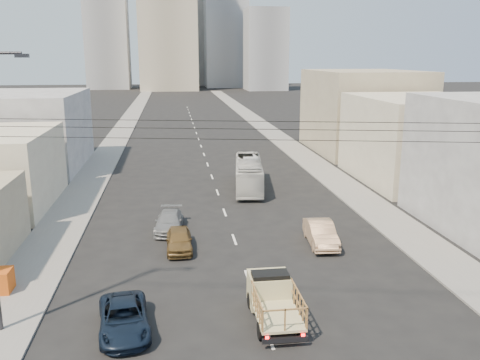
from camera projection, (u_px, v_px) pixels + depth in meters
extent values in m
cube|color=slate|center=(124.00, 127.00, 85.62)|extent=(3.50, 180.00, 0.12)
cube|color=slate|center=(261.00, 125.00, 88.69)|extent=(3.50, 180.00, 0.12)
cube|color=silver|center=(269.00, 337.00, 21.70)|extent=(0.15, 2.00, 0.01)
cube|color=silver|center=(248.00, 278.00, 27.48)|extent=(0.15, 2.00, 0.01)
cube|color=silver|center=(234.00, 239.00, 33.26)|extent=(0.15, 2.00, 0.01)
cube|color=silver|center=(225.00, 212.00, 39.03)|extent=(0.15, 2.00, 0.01)
cube|color=silver|center=(217.00, 192.00, 44.81)|extent=(0.15, 2.00, 0.01)
cube|color=silver|center=(212.00, 177.00, 50.59)|extent=(0.15, 2.00, 0.01)
cube|color=silver|center=(208.00, 164.00, 56.36)|extent=(0.15, 2.00, 0.01)
cube|color=silver|center=(204.00, 154.00, 62.14)|extent=(0.15, 2.00, 0.01)
cube|color=silver|center=(201.00, 146.00, 67.91)|extent=(0.15, 2.00, 0.01)
cube|color=silver|center=(199.00, 139.00, 73.69)|extent=(0.15, 2.00, 0.01)
cube|color=silver|center=(196.00, 133.00, 79.47)|extent=(0.15, 2.00, 0.01)
cube|color=silver|center=(195.00, 128.00, 85.24)|extent=(0.15, 2.00, 0.01)
cube|color=silver|center=(193.00, 123.00, 91.02)|extent=(0.15, 2.00, 0.01)
cube|color=silver|center=(192.00, 119.00, 96.80)|extent=(0.15, 2.00, 0.01)
cube|color=silver|center=(190.00, 116.00, 102.57)|extent=(0.15, 2.00, 0.01)
cube|color=silver|center=(189.00, 113.00, 108.35)|extent=(0.15, 2.00, 0.01)
cube|color=silver|center=(188.00, 110.00, 114.12)|extent=(0.15, 2.00, 0.01)
cube|color=silver|center=(187.00, 107.00, 119.90)|extent=(0.15, 2.00, 0.01)
cube|color=tan|center=(277.00, 315.00, 22.16)|extent=(1.90, 3.00, 0.12)
cube|color=tan|center=(269.00, 289.00, 24.03)|extent=(1.90, 1.60, 1.50)
cube|color=black|center=(270.00, 280.00, 23.64)|extent=(1.70, 0.90, 0.70)
cube|color=#2D2D33|center=(285.00, 340.00, 20.74)|extent=(1.90, 0.12, 0.22)
cube|color=#FF0C0C|center=(267.00, 338.00, 20.61)|extent=(0.15, 0.05, 0.12)
cube|color=#FF0C0C|center=(303.00, 335.00, 20.80)|extent=(0.15, 0.05, 0.12)
cylinder|color=black|center=(251.00, 300.00, 24.15)|extent=(0.25, 0.76, 0.76)
cylinder|color=black|center=(286.00, 298.00, 24.37)|extent=(0.25, 0.76, 0.76)
cylinder|color=black|center=(261.00, 331.00, 21.45)|extent=(0.25, 0.76, 0.76)
cylinder|color=black|center=(300.00, 328.00, 21.67)|extent=(0.25, 0.76, 0.76)
imported|color=black|center=(124.00, 318.00, 21.99)|extent=(2.63, 4.76, 1.26)
imported|color=#BCBCB8|center=(249.00, 174.00, 45.77)|extent=(3.52, 10.00, 2.73)
imported|color=brown|center=(179.00, 240.00, 31.30)|extent=(1.58, 3.90, 1.33)
imported|color=tan|center=(321.00, 233.00, 32.24)|extent=(1.90, 4.60, 1.48)
imported|color=slate|center=(169.00, 222.00, 34.84)|extent=(2.18, 4.54, 1.28)
cube|color=#2D2D33|center=(22.00, 56.00, 19.62)|extent=(0.50, 0.25, 0.15)
cylinder|color=black|center=(275.00, 121.00, 19.02)|extent=(23.01, 5.02, 0.02)
cylinder|color=black|center=(275.00, 129.00, 19.09)|extent=(23.01, 5.02, 0.02)
cylinder|color=black|center=(275.00, 140.00, 19.19)|extent=(23.01, 5.02, 0.02)
cube|color=#BAAF96|center=(419.00, 139.00, 48.34)|extent=(11.00, 14.00, 8.00)
cube|color=gray|center=(363.00, 111.00, 63.57)|extent=(12.00, 16.00, 10.00)
cube|color=gray|center=(23.00, 131.00, 53.83)|extent=(12.00, 16.00, 8.00)
cube|color=tan|center=(167.00, 2.00, 175.81)|extent=(20.00, 20.00, 60.00)
cube|color=gray|center=(226.00, 34.00, 195.50)|extent=(16.00, 16.00, 40.00)
cube|color=gray|center=(108.00, 42.00, 185.64)|extent=(15.00, 15.00, 34.00)
cube|color=gray|center=(193.00, 31.00, 207.90)|extent=(18.00, 18.00, 44.00)
cube|color=gray|center=(265.00, 50.00, 179.24)|extent=(14.00, 14.00, 28.00)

